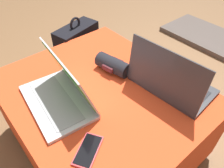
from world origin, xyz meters
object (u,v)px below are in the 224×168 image
Objects in this scene: laptop_far at (170,81)px; cell_phone at (88,150)px; laptop_near at (61,93)px; backpack at (78,55)px; wrist_brace at (113,65)px.

cell_phone is at bearing 88.37° from laptop_far.
laptop_near is 1.00× the size of laptop_far.
backpack is 0.59m from wrist_brace.
cell_phone is (0.03, -0.49, -0.05)m from laptop_far.
backpack reaches higher than cell_phone.
backpack is (-0.83, 0.47, -0.23)m from cell_phone.
laptop_far is at bearing 22.08° from wrist_brace.
wrist_brace is (-0.30, 0.38, 0.03)m from cell_phone.
wrist_brace is (-0.02, 0.32, -0.01)m from laptop_near.
laptop_near is 0.30m from cell_phone.
wrist_brace is (0.52, -0.10, 0.26)m from backpack.
cell_phone is 0.82× the size of wrist_brace.
laptop_far reaches higher than backpack.
backpack is at bearing -3.51° from laptop_far.
cell_phone is 0.49m from wrist_brace.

